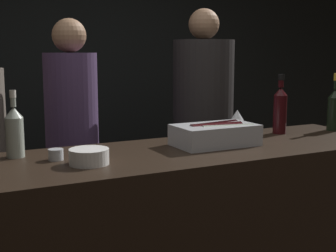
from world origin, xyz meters
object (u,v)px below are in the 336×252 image
object	(u,v)px
ice_bin_with_bottles	(216,134)
champagne_bottle	(334,109)
person_grey_polo	(73,142)
candle_votive	(56,154)
bowl_white	(89,156)
wine_glass	(237,116)
person_in_hoodie	(203,128)
red_wine_bottle_black_foil	(280,109)
white_wine_bottle	(15,131)

from	to	relation	value
ice_bin_with_bottles	champagne_bottle	world-z (taller)	champagne_bottle
ice_bin_with_bottles	person_grey_polo	world-z (taller)	person_grey_polo
candle_votive	person_grey_polo	size ratio (longest dim) A/B	0.04
champagne_bottle	person_grey_polo	distance (m)	1.65
bowl_white	champagne_bottle	world-z (taller)	champagne_bottle
wine_glass	person_in_hoodie	world-z (taller)	person_in_hoodie
champagne_bottle	candle_votive	bearing A→B (deg)	-179.06
red_wine_bottle_black_foil	person_in_hoodie	world-z (taller)	person_in_hoodie
ice_bin_with_bottles	candle_votive	distance (m)	0.83
candle_votive	person_in_hoodie	bearing A→B (deg)	30.68
bowl_white	champagne_bottle	size ratio (longest dim) A/B	0.49
wine_glass	bowl_white	bearing A→B (deg)	-161.22
person_in_hoodie	candle_votive	bearing A→B (deg)	-36.31
candle_votive	red_wine_bottle_black_foil	world-z (taller)	red_wine_bottle_black_foil
bowl_white	wine_glass	world-z (taller)	wine_glass
candle_votive	white_wine_bottle	xyz separation A→B (m)	(-0.15, 0.14, 0.10)
bowl_white	white_wine_bottle	xyz separation A→B (m)	(-0.26, 0.29, 0.09)
wine_glass	person_grey_polo	size ratio (longest dim) A/B	0.08
bowl_white	candle_votive	world-z (taller)	bowl_white
bowl_white	candle_votive	size ratio (longest dim) A/B	2.54
champagne_bottle	person_grey_polo	bearing A→B (deg)	151.23
ice_bin_with_bottles	red_wine_bottle_black_foil	size ratio (longest dim) A/B	1.21
candle_votive	white_wine_bottle	distance (m)	0.23
person_in_hoodie	person_grey_polo	bearing A→B (deg)	-73.48
red_wine_bottle_black_foil	white_wine_bottle	size ratio (longest dim) A/B	1.13
ice_bin_with_bottles	candle_votive	size ratio (longest dim) A/B	6.25
champagne_bottle	red_wine_bottle_black_foil	bearing A→B (deg)	169.89
red_wine_bottle_black_foil	person_in_hoodie	bearing A→B (deg)	104.47
champagne_bottle	white_wine_bottle	bearing A→B (deg)	176.51
wine_glass	red_wine_bottle_black_foil	distance (m)	0.26
white_wine_bottle	person_in_hoodie	xyz separation A→B (m)	(1.35, 0.57, -0.17)
champagne_bottle	white_wine_bottle	size ratio (longest dim) A/B	1.14
champagne_bottle	person_grey_polo	xyz separation A→B (m)	(-1.44, 0.79, -0.22)
ice_bin_with_bottles	champagne_bottle	size ratio (longest dim) A/B	1.20
white_wine_bottle	person_grey_polo	distance (m)	0.84
person_grey_polo	wine_glass	bearing A→B (deg)	49.98
white_wine_bottle	person_in_hoodie	bearing A→B (deg)	22.83
ice_bin_with_bottles	bowl_white	xyz separation A→B (m)	(-0.72, -0.11, -0.02)
person_grey_polo	red_wine_bottle_black_foil	bearing A→B (deg)	52.41
person_grey_polo	white_wine_bottle	bearing A→B (deg)	-37.27
ice_bin_with_bottles	candle_votive	xyz separation A→B (m)	(-0.83, 0.04, -0.04)
red_wine_bottle_black_foil	person_grey_polo	bearing A→B (deg)	145.83
champagne_bottle	person_in_hoodie	distance (m)	0.89
candle_votive	champagne_bottle	xyz separation A→B (m)	(1.74, 0.03, 0.11)
person_in_hoodie	ice_bin_with_bottles	bearing A→B (deg)	-3.42
red_wine_bottle_black_foil	person_in_hoodie	distance (m)	0.67
champagne_bottle	person_in_hoodie	bearing A→B (deg)	127.85
white_wine_bottle	ice_bin_with_bottles	bearing A→B (deg)	-10.38
white_wine_bottle	person_grey_polo	size ratio (longest dim) A/B	0.18
ice_bin_with_bottles	red_wine_bottle_black_foil	world-z (taller)	red_wine_bottle_black_foil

